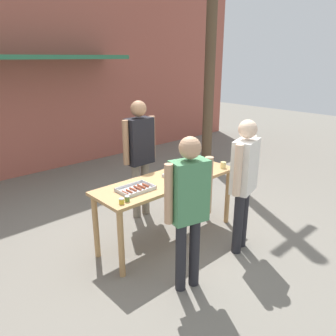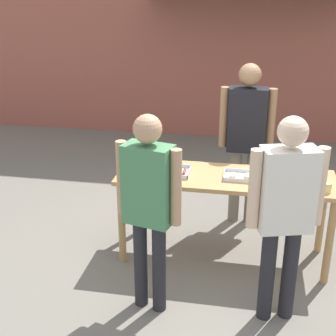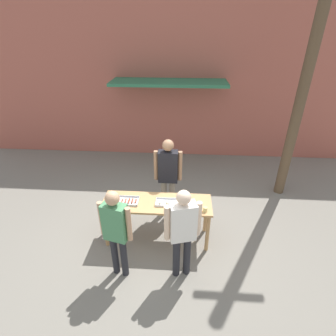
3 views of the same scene
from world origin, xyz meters
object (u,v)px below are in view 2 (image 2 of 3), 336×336
object	(u,v)px
food_tray_sausages	(168,172)
beer_cup	(327,188)
food_tray_buns	(247,177)
person_server_behind_table	(246,131)
person_customer_with_cup	(285,205)
condiment_jar_ketchup	(137,175)
person_customer_holding_hotdog	(149,198)
condiment_jar_mustard	(128,175)

from	to	relation	value
food_tray_sausages	beer_cup	distance (m)	1.45
food_tray_buns	person_server_behind_table	distance (m)	0.84
food_tray_sausages	person_customer_with_cup	world-z (taller)	person_customer_with_cup
condiment_jar_ketchup	person_server_behind_table	distance (m)	1.42
food_tray_sausages	person_customer_holding_hotdog	xyz separation A→B (m)	(0.00, -0.88, 0.13)
food_tray_sausages	person_customer_with_cup	distance (m)	1.33
beer_cup	condiment_jar_ketchup	bearing A→B (deg)	179.99
food_tray_buns	condiment_jar_mustard	distance (m)	1.11
condiment_jar_mustard	food_tray_sausages	bearing A→B (deg)	30.17
food_tray_buns	person_customer_with_cup	bearing A→B (deg)	-69.68
food_tray_buns	person_customer_holding_hotdog	xyz separation A→B (m)	(-0.74, -0.88, 0.13)
person_server_behind_table	person_customer_with_cup	xyz separation A→B (m)	(0.34, -1.63, -0.07)
food_tray_buns	condiment_jar_ketchup	distance (m)	1.03
food_tray_sausages	food_tray_buns	world-z (taller)	food_tray_buns
condiment_jar_ketchup	beer_cup	bearing A→B (deg)	-0.01
food_tray_sausages	food_tray_buns	xyz separation A→B (m)	(0.74, 0.00, 0.00)
condiment_jar_ketchup	person_customer_holding_hotdog	bearing A→B (deg)	-68.46
food_tray_buns	person_server_behind_table	bearing A→B (deg)	92.62
condiment_jar_ketchup	beer_cup	world-z (taller)	beer_cup
food_tray_buns	beer_cup	world-z (taller)	beer_cup
beer_cup	person_customer_with_cup	xyz separation A→B (m)	(-0.39, -0.62, 0.10)
food_tray_buns	person_customer_with_cup	world-z (taller)	person_customer_with_cup
food_tray_sausages	person_customer_with_cup	xyz separation A→B (m)	(1.05, -0.81, 0.13)
beer_cup	person_server_behind_table	xyz separation A→B (m)	(-0.73, 1.01, 0.17)
food_tray_buns	person_server_behind_table	xyz separation A→B (m)	(-0.04, 0.82, 0.20)
person_server_behind_table	person_customer_holding_hotdog	distance (m)	1.84
food_tray_buns	person_server_behind_table	world-z (taller)	person_server_behind_table
food_tray_sausages	condiment_jar_mustard	world-z (taller)	condiment_jar_mustard
condiment_jar_mustard	person_server_behind_table	distance (m)	1.48
person_server_behind_table	person_customer_holding_hotdog	world-z (taller)	person_server_behind_table
condiment_jar_ketchup	person_server_behind_table	world-z (taller)	person_server_behind_table
person_customer_with_cup	condiment_jar_ketchup	bearing A→B (deg)	-41.35
condiment_jar_ketchup	person_customer_with_cup	size ratio (longest dim) A/B	0.04
condiment_jar_ketchup	beer_cup	distance (m)	1.70
person_customer_holding_hotdog	person_customer_with_cup	xyz separation A→B (m)	(1.04, 0.06, 0.01)
food_tray_buns	person_customer_holding_hotdog	distance (m)	1.15
condiment_jar_ketchup	person_customer_holding_hotdog	size ratio (longest dim) A/B	0.04
condiment_jar_mustard	condiment_jar_ketchup	xyz separation A→B (m)	(0.08, 0.01, 0.00)
beer_cup	person_customer_with_cup	bearing A→B (deg)	-122.15
food_tray_sausages	beer_cup	size ratio (longest dim) A/B	4.67
condiment_jar_mustard	person_customer_with_cup	xyz separation A→B (m)	(1.40, -0.61, 0.12)
food_tray_buns	condiment_jar_mustard	xyz separation A→B (m)	(-1.09, -0.20, 0.02)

